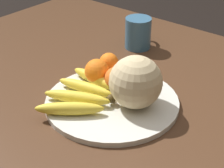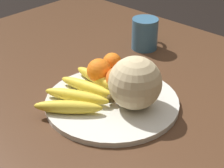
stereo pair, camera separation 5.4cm
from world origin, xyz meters
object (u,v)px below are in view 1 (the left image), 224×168
object	(u,v)px
orange_front_left	(97,71)
orange_mid_center	(116,78)
melon	(136,82)
ceramic_mug	(138,33)
kitchen_table	(134,122)
banana_bunch	(82,94)
orange_front_right	(131,71)
orange_back_left	(109,62)
fruit_bowl	(112,102)

from	to	relation	value
orange_front_left	orange_mid_center	distance (m)	0.07
melon	ceramic_mug	size ratio (longest dim) A/B	1.09
kitchen_table	ceramic_mug	size ratio (longest dim) A/B	12.79
banana_bunch	orange_front_left	xyz separation A→B (m)	(0.03, -0.10, 0.02)
banana_bunch	orange_front_right	bearing A→B (deg)	-121.57
orange_front_left	orange_back_left	world-z (taller)	orange_front_left
orange_front_right	orange_back_left	bearing A→B (deg)	-1.81
kitchen_table	fruit_bowl	bearing A→B (deg)	59.19
kitchen_table	orange_front_left	world-z (taller)	orange_front_left
orange_front_right	banana_bunch	bearing A→B (deg)	76.77
orange_front_right	orange_mid_center	size ratio (longest dim) A/B	0.90
fruit_bowl	orange_front_right	world-z (taller)	orange_front_right
orange_front_left	orange_back_left	size ratio (longest dim) A/B	1.22
kitchen_table	melon	bearing A→B (deg)	125.01
fruit_bowl	orange_front_right	bearing A→B (deg)	-77.47
orange_front_right	orange_front_left	bearing A→B (deg)	46.05
orange_front_left	ceramic_mug	size ratio (longest dim) A/B	0.56
kitchen_table	orange_front_left	size ratio (longest dim) A/B	22.99
kitchen_table	melon	size ratio (longest dim) A/B	11.76
fruit_bowl	orange_front_left	bearing A→B (deg)	-25.99
orange_mid_center	orange_back_left	distance (m)	0.11
orange_front_right	ceramic_mug	distance (m)	0.26
orange_front_left	orange_front_right	bearing A→B (deg)	-133.95
banana_bunch	ceramic_mug	bearing A→B (deg)	-94.41
kitchen_table	orange_front_left	bearing A→B (deg)	5.53
fruit_bowl	orange_front_right	size ratio (longest dim) A/B	6.11
orange_back_left	ceramic_mug	bearing A→B (deg)	-77.03
orange_front_right	ceramic_mug	bearing A→B (deg)	-58.84
ceramic_mug	melon	bearing A→B (deg)	124.82
orange_mid_center	orange_front_left	bearing A→B (deg)	5.14
fruit_bowl	melon	distance (m)	0.10
banana_bunch	kitchen_table	bearing A→B (deg)	-151.21
kitchen_table	banana_bunch	world-z (taller)	banana_bunch
kitchen_table	orange_front_right	distance (m)	0.15
orange_back_left	ceramic_mug	xyz separation A→B (m)	(0.05, -0.22, 0.01)
fruit_bowl	ceramic_mug	size ratio (longest dim) A/B	2.83
orange_mid_center	melon	bearing A→B (deg)	160.31
orange_front_left	melon	bearing A→B (deg)	170.46
ceramic_mug	kitchen_table	bearing A→B (deg)	124.80
melon	orange_front_right	size ratio (longest dim) A/B	2.35
banana_bunch	orange_front_left	bearing A→B (deg)	-91.20
orange_back_left	ceramic_mug	world-z (taller)	ceramic_mug
melon	orange_front_right	bearing A→B (deg)	-47.82
melon	orange_front_right	world-z (taller)	melon
banana_bunch	orange_mid_center	bearing A→B (deg)	-128.41
orange_front_left	ceramic_mug	xyz separation A→B (m)	(0.07, -0.30, 0.00)
melon	banana_bunch	xyz separation A→B (m)	(0.13, 0.07, -0.05)
fruit_bowl	orange_back_left	xyz separation A→B (m)	(0.11, -0.12, 0.04)
kitchen_table	ceramic_mug	world-z (taller)	ceramic_mug
orange_front_left	ceramic_mug	bearing A→B (deg)	-77.12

